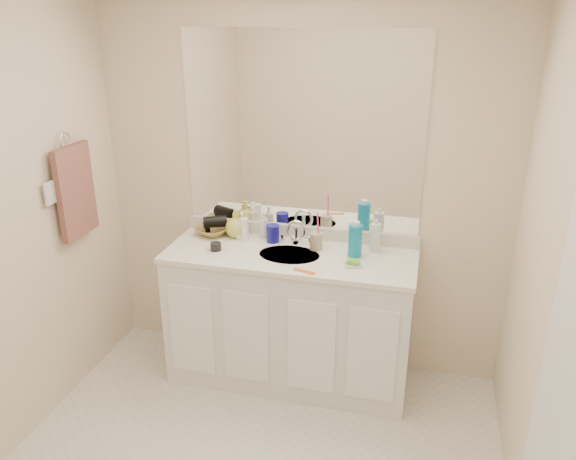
# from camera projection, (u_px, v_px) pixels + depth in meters

# --- Properties ---
(wall_back) EXTENTS (2.60, 0.02, 2.40)m
(wall_back) POSITION_uv_depth(u_px,v_px,m) (301.00, 189.00, 3.52)
(wall_back) COLOR beige
(wall_back) RESTS_ON floor
(wall_right) EXTENTS (0.02, 2.60, 2.40)m
(wall_right) POSITION_uv_depth(u_px,v_px,m) (565.00, 319.00, 2.05)
(wall_right) COLOR beige
(wall_right) RESTS_ON floor
(vanity_cabinet) EXTENTS (1.50, 0.55, 0.85)m
(vanity_cabinet) POSITION_uv_depth(u_px,v_px,m) (290.00, 319.00, 3.56)
(vanity_cabinet) COLOR white
(vanity_cabinet) RESTS_ON floor
(countertop) EXTENTS (1.52, 0.57, 0.03)m
(countertop) POSITION_uv_depth(u_px,v_px,m) (290.00, 255.00, 3.40)
(countertop) COLOR white
(countertop) RESTS_ON vanity_cabinet
(backsplash) EXTENTS (1.52, 0.03, 0.08)m
(backsplash) POSITION_uv_depth(u_px,v_px,m) (300.00, 232.00, 3.61)
(backsplash) COLOR silver
(backsplash) RESTS_ON countertop
(sink_basin) EXTENTS (0.37, 0.37, 0.02)m
(sink_basin) POSITION_uv_depth(u_px,v_px,m) (289.00, 256.00, 3.38)
(sink_basin) COLOR beige
(sink_basin) RESTS_ON countertop
(faucet) EXTENTS (0.02, 0.02, 0.11)m
(faucet) POSITION_uv_depth(u_px,v_px,m) (296.00, 235.00, 3.52)
(faucet) COLOR silver
(faucet) RESTS_ON countertop
(mirror) EXTENTS (1.48, 0.01, 1.20)m
(mirror) POSITION_uv_depth(u_px,v_px,m) (301.00, 133.00, 3.39)
(mirror) COLOR white
(mirror) RESTS_ON wall_back
(blue_mug) EXTENTS (0.09, 0.09, 0.11)m
(blue_mug) POSITION_uv_depth(u_px,v_px,m) (273.00, 233.00, 3.54)
(blue_mug) COLOR navy
(blue_mug) RESTS_ON countertop
(tan_cup) EXTENTS (0.10, 0.10, 0.10)m
(tan_cup) POSITION_uv_depth(u_px,v_px,m) (316.00, 241.00, 3.43)
(tan_cup) COLOR tan
(tan_cup) RESTS_ON countertop
(toothbrush) EXTENTS (0.02, 0.04, 0.19)m
(toothbrush) POSITION_uv_depth(u_px,v_px,m) (318.00, 227.00, 3.39)
(toothbrush) COLOR #FD4283
(toothbrush) RESTS_ON tan_cup
(mouthwash_bottle) EXTENTS (0.11, 0.11, 0.20)m
(mouthwash_bottle) POSITION_uv_depth(u_px,v_px,m) (355.00, 241.00, 3.32)
(mouthwash_bottle) COLOR #0E80B2
(mouthwash_bottle) RESTS_ON countertop
(clear_pump_bottle) EXTENTS (0.08, 0.08, 0.18)m
(clear_pump_bottle) POSITION_uv_depth(u_px,v_px,m) (375.00, 238.00, 3.39)
(clear_pump_bottle) COLOR silver
(clear_pump_bottle) RESTS_ON countertop
(soap_dish) EXTENTS (0.12, 0.11, 0.01)m
(soap_dish) POSITION_uv_depth(u_px,v_px,m) (353.00, 265.00, 3.23)
(soap_dish) COLOR silver
(soap_dish) RESTS_ON countertop
(green_soap) EXTENTS (0.07, 0.05, 0.02)m
(green_soap) POSITION_uv_depth(u_px,v_px,m) (353.00, 262.00, 3.22)
(green_soap) COLOR #68C02F
(green_soap) RESTS_ON soap_dish
(orange_comb) EXTENTS (0.13, 0.06, 0.01)m
(orange_comb) POSITION_uv_depth(u_px,v_px,m) (304.00, 271.00, 3.15)
(orange_comb) COLOR orange
(orange_comb) RESTS_ON countertop
(dark_jar) EXTENTS (0.07, 0.07, 0.05)m
(dark_jar) POSITION_uv_depth(u_px,v_px,m) (216.00, 247.00, 3.43)
(dark_jar) COLOR black
(dark_jar) RESTS_ON countertop
(extra_white_bottle) EXTENTS (0.05, 0.05, 0.15)m
(extra_white_bottle) POSITION_uv_depth(u_px,v_px,m) (245.00, 230.00, 3.55)
(extra_white_bottle) COLOR white
(extra_white_bottle) RESTS_ON countertop
(soap_bottle_white) EXTENTS (0.08, 0.08, 0.17)m
(soap_bottle_white) POSITION_uv_depth(u_px,v_px,m) (264.00, 225.00, 3.60)
(soap_bottle_white) COLOR silver
(soap_bottle_white) RESTS_ON countertop
(soap_bottle_cream) EXTENTS (0.10, 0.10, 0.17)m
(soap_bottle_cream) POSITION_uv_depth(u_px,v_px,m) (242.00, 225.00, 3.59)
(soap_bottle_cream) COLOR #FCF7CD
(soap_bottle_cream) RESTS_ON countertop
(soap_bottle_yellow) EXTENTS (0.19, 0.19, 0.18)m
(soap_bottle_yellow) POSITION_uv_depth(u_px,v_px,m) (236.00, 224.00, 3.61)
(soap_bottle_yellow) COLOR #D7CD53
(soap_bottle_yellow) RESTS_ON countertop
(wicker_basket) EXTENTS (0.29, 0.29, 0.05)m
(wicker_basket) POSITION_uv_depth(u_px,v_px,m) (213.00, 230.00, 3.67)
(wicker_basket) COLOR olive
(wicker_basket) RESTS_ON countertop
(hair_dryer) EXTENTS (0.17, 0.13, 0.08)m
(hair_dryer) POSITION_uv_depth(u_px,v_px,m) (215.00, 222.00, 3.64)
(hair_dryer) COLOR black
(hair_dryer) RESTS_ON wicker_basket
(towel_ring) EXTENTS (0.01, 0.11, 0.11)m
(towel_ring) POSITION_uv_depth(u_px,v_px,m) (65.00, 141.00, 3.22)
(towel_ring) COLOR silver
(towel_ring) RESTS_ON wall_left
(hand_towel) EXTENTS (0.04, 0.32, 0.55)m
(hand_towel) POSITION_uv_depth(u_px,v_px,m) (76.00, 191.00, 3.32)
(hand_towel) COLOR brown
(hand_towel) RESTS_ON towel_ring
(switch_plate) EXTENTS (0.01, 0.08, 0.13)m
(switch_plate) POSITION_uv_depth(u_px,v_px,m) (50.00, 193.00, 3.13)
(switch_plate) COLOR silver
(switch_plate) RESTS_ON wall_left
(door) EXTENTS (0.02, 0.82, 2.00)m
(door) POSITION_uv_depth(u_px,v_px,m) (568.00, 417.00, 1.86)
(door) COLOR white
(door) RESTS_ON floor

